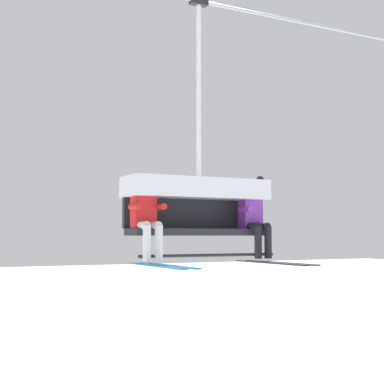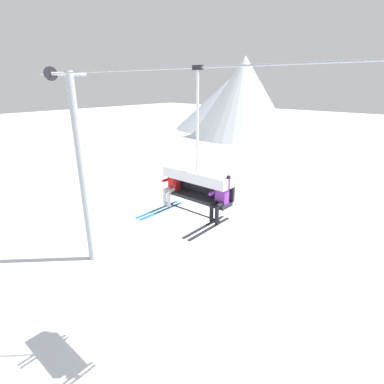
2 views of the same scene
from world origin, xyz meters
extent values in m
plane|color=silver|center=(0.00, 0.00, 0.00)|extent=(200.00, 200.00, 0.00)
cone|color=silver|center=(-30.26, 45.70, 4.70)|extent=(21.02, 21.02, 9.41)
cone|color=white|center=(-22.60, 39.11, 6.56)|extent=(17.27, 17.27, 13.12)
cylinder|color=#9EA3A8|center=(-7.66, 0.00, 4.68)|extent=(0.36, 0.36, 9.37)
cylinder|color=#9EA3A8|center=(-7.66, 0.00, 9.22)|extent=(0.16, 1.60, 0.16)
cylinder|color=black|center=(-7.66, -0.80, 9.22)|extent=(0.08, 0.56, 0.56)
cylinder|color=#9EA3A8|center=(0.18, -0.80, 9.22)|extent=(17.68, 0.05, 0.05)
cube|color=#232328|center=(0.20, -0.80, 5.71)|extent=(2.17, 0.48, 0.10)
cube|color=#232328|center=(0.20, -0.52, 5.99)|extent=(2.17, 0.08, 0.45)
cube|color=silver|center=(0.20, -0.74, 6.36)|extent=(2.21, 0.68, 0.30)
cylinder|color=black|center=(0.20, -1.12, 5.38)|extent=(2.17, 0.04, 0.04)
cylinder|color=silver|center=(0.20, -0.80, 7.84)|extent=(0.07, 0.07, 2.65)
cube|color=black|center=(0.20, -0.80, 9.22)|extent=(0.28, 0.12, 0.12)
cube|color=red|center=(-0.69, -0.82, 6.02)|extent=(0.32, 0.22, 0.52)
sphere|color=maroon|center=(-0.69, -0.82, 6.38)|extent=(0.22, 0.22, 0.22)
ellipsoid|color=black|center=(-0.69, -0.92, 6.38)|extent=(0.17, 0.04, 0.08)
cylinder|color=silver|center=(-0.78, -0.99, 5.80)|extent=(0.11, 0.34, 0.11)
cylinder|color=silver|center=(-0.60, -0.99, 5.80)|extent=(0.11, 0.34, 0.11)
cylinder|color=silver|center=(-0.78, -1.16, 5.56)|extent=(0.11, 0.11, 0.48)
cylinder|color=silver|center=(-0.60, -1.16, 5.56)|extent=(0.11, 0.11, 0.48)
cube|color=#1E6BB2|center=(-0.78, -1.46, 5.27)|extent=(0.09, 1.70, 0.02)
cube|color=#1E6BB2|center=(-0.60, -1.46, 5.27)|extent=(0.09, 1.70, 0.02)
cylinder|color=red|center=(-0.88, -0.97, 6.06)|extent=(0.09, 0.30, 0.09)
cylinder|color=red|center=(-0.50, -0.97, 6.06)|extent=(0.09, 0.30, 0.09)
cube|color=purple|center=(1.10, -0.82, 6.02)|extent=(0.32, 0.22, 0.52)
sphere|color=black|center=(1.10, -0.82, 6.38)|extent=(0.22, 0.22, 0.22)
ellipsoid|color=black|center=(1.10, -0.92, 6.38)|extent=(0.17, 0.04, 0.08)
cylinder|color=black|center=(1.01, -0.99, 5.80)|extent=(0.11, 0.34, 0.11)
cylinder|color=black|center=(1.18, -0.99, 5.80)|extent=(0.11, 0.34, 0.11)
cylinder|color=black|center=(1.01, -1.16, 5.56)|extent=(0.11, 0.11, 0.48)
cylinder|color=black|center=(1.18, -1.16, 5.56)|extent=(0.11, 0.11, 0.48)
cube|color=#232328|center=(1.01, -1.46, 5.27)|extent=(0.09, 1.70, 0.02)
cube|color=#232328|center=(1.18, -1.46, 5.27)|extent=(0.09, 1.70, 0.02)
cylinder|color=purple|center=(0.91, -0.97, 6.06)|extent=(0.09, 0.30, 0.09)
cylinder|color=purple|center=(1.28, -0.82, 6.37)|extent=(0.09, 0.09, 0.30)
sphere|color=black|center=(1.28, -0.82, 6.54)|extent=(0.11, 0.11, 0.11)
camera|label=1|loc=(-3.85, -8.48, 5.67)|focal=55.00mm
camera|label=2|loc=(5.39, -7.09, 8.85)|focal=28.00mm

